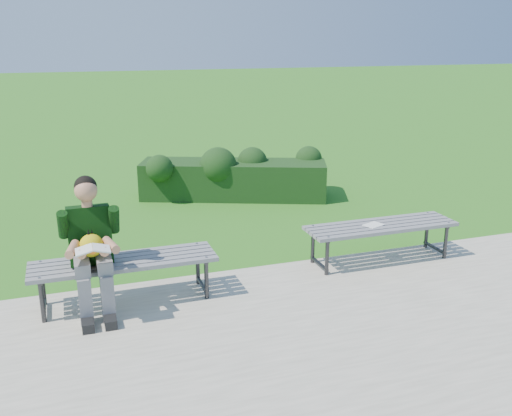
% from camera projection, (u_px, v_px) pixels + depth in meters
% --- Properties ---
extents(ground, '(80.00, 80.00, 0.00)m').
position_uv_depth(ground, '(245.00, 270.00, 6.55)').
color(ground, '#166915').
rests_on(ground, ground).
extents(walkway, '(30.00, 3.50, 0.02)m').
position_uv_depth(walkway, '(306.00, 343.00, 4.96)').
color(walkway, beige).
rests_on(walkway, ground).
extents(hedge, '(3.14, 1.80, 0.87)m').
position_uv_depth(hedge, '(234.00, 175.00, 9.38)').
color(hedge, '#123716').
rests_on(hedge, ground).
extents(bench_left, '(1.80, 0.50, 0.46)m').
position_uv_depth(bench_left, '(124.00, 265.00, 5.61)').
color(bench_left, slate).
rests_on(bench_left, walkway).
extents(bench_right, '(1.80, 0.50, 0.46)m').
position_uv_depth(bench_right, '(381.00, 229.00, 6.67)').
color(bench_right, slate).
rests_on(bench_right, walkway).
extents(seated_boy, '(0.56, 0.76, 1.31)m').
position_uv_depth(seated_boy, '(91.00, 243.00, 5.35)').
color(seated_boy, slate).
rests_on(seated_boy, walkway).
extents(paper_sheet, '(0.26, 0.23, 0.01)m').
position_uv_depth(paper_sheet, '(374.00, 225.00, 6.62)').
color(paper_sheet, white).
rests_on(paper_sheet, bench_right).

